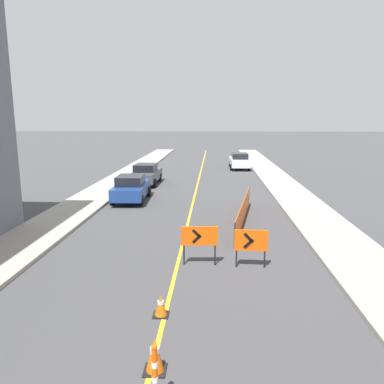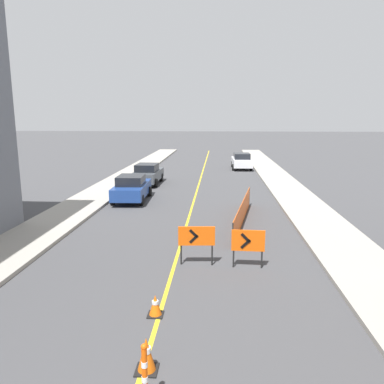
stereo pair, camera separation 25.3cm
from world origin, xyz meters
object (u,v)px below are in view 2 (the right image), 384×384
arrow_barricade_primary (197,237)px  traffic_cone_fifth (146,354)px  parked_car_curb_far (242,161)px  traffic_cone_farthest (155,305)px  arrow_barricade_secondary (248,242)px  parked_car_curb_near (132,188)px  parked_car_curb_mid (147,174)px  delineator_post_rear (145,379)px

arrow_barricade_primary → traffic_cone_fifth: bearing=-101.5°
parked_car_curb_far → arrow_barricade_primary: bearing=-98.6°
traffic_cone_farthest → arrow_barricade_secondary: 4.30m
arrow_barricade_secondary → parked_car_curb_near: bearing=123.8°
traffic_cone_farthest → arrow_barricade_primary: size_ratio=0.41×
traffic_cone_farthest → parked_car_curb_near: parked_car_curb_near is taller
traffic_cone_fifth → parked_car_curb_near: size_ratio=0.17×
traffic_cone_farthest → arrow_barricade_primary: (0.87, 3.48, 0.72)m
parked_car_curb_far → parked_car_curb_near: bearing=-118.4°
parked_car_curb_mid → arrow_barricade_secondary: bearing=-66.4°
arrow_barricade_primary → parked_car_curb_far: (3.04, 25.29, -0.20)m
traffic_cone_fifth → traffic_cone_farthest: bearing=94.9°
traffic_cone_farthest → parked_car_curb_near: size_ratio=0.13×
parked_car_curb_near → traffic_cone_fifth: bearing=-78.2°
traffic_cone_farthest → delineator_post_rear: size_ratio=0.47×
parked_car_curb_near → parked_car_curb_far: bearing=61.1°
arrow_barricade_primary → parked_car_curb_mid: (-4.73, 15.91, -0.20)m
delineator_post_rear → parked_car_curb_mid: size_ratio=0.28×
traffic_cone_fifth → arrow_barricade_primary: arrow_barricade_primary is taller
delineator_post_rear → arrow_barricade_secondary: bearing=70.5°
delineator_post_rear → traffic_cone_fifth: bearing=99.5°
delineator_post_rear → arrow_barricade_primary: 6.60m
traffic_cone_fifth → parked_car_curb_near: 16.18m
parked_car_curb_near → parked_car_curb_far: size_ratio=1.00×
arrow_barricade_secondary → parked_car_curb_far: 25.45m
arrow_barricade_primary → parked_car_curb_near: (-4.60, 10.05, -0.20)m
traffic_cone_farthest → arrow_barricade_secondary: size_ratio=0.42×
traffic_cone_farthest → parked_car_curb_near: (-3.74, 13.53, 0.52)m
delineator_post_rear → arrow_barricade_primary: bearing=85.4°
delineator_post_rear → parked_car_curb_near: (-4.07, 16.61, 0.27)m
arrow_barricade_primary → parked_car_curb_mid: bearing=102.0°
traffic_cone_farthest → delineator_post_rear: delineator_post_rear is taller
arrow_barricade_secondary → parked_car_curb_near: (-6.36, 10.18, -0.12)m
parked_car_curb_near → parked_car_curb_far: 17.05m
traffic_cone_fifth → traffic_cone_farthest: traffic_cone_fifth is taller
parked_car_curb_near → parked_car_curb_mid: 5.87m
arrow_barricade_secondary → parked_car_curb_far: size_ratio=0.31×
delineator_post_rear → parked_car_curb_far: 32.05m
traffic_cone_fifth → parked_car_curb_mid: 21.94m
parked_car_curb_near → arrow_barricade_secondary: bearing=-60.3°
traffic_cone_fifth → parked_car_curb_near: (-3.92, 15.69, 0.44)m
traffic_cone_fifth → arrow_barricade_secondary: (2.44, 5.51, 0.56)m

